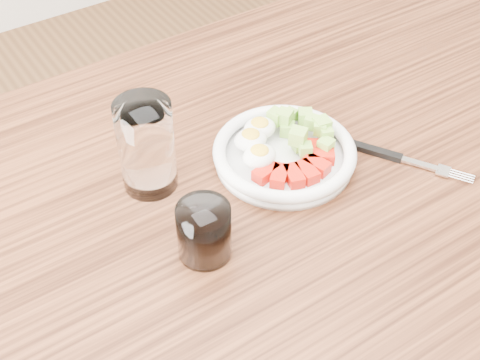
% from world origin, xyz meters
% --- Properties ---
extents(dining_table, '(1.50, 0.90, 0.77)m').
position_xyz_m(dining_table, '(0.00, 0.00, 0.67)').
color(dining_table, brown).
rests_on(dining_table, ground).
extents(bowl, '(0.22, 0.22, 0.06)m').
position_xyz_m(bowl, '(0.09, 0.04, 0.79)').
color(bowl, white).
rests_on(bowl, dining_table).
extents(fork, '(0.12, 0.19, 0.01)m').
position_xyz_m(fork, '(0.23, -0.05, 0.77)').
color(fork, black).
rests_on(fork, dining_table).
extents(water_glass, '(0.08, 0.08, 0.15)m').
position_xyz_m(water_glass, '(-0.11, 0.11, 0.84)').
color(water_glass, white).
rests_on(water_glass, dining_table).
extents(coffee_glass, '(0.07, 0.07, 0.08)m').
position_xyz_m(coffee_glass, '(-0.11, -0.06, 0.81)').
color(coffee_glass, white).
rests_on(coffee_glass, dining_table).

